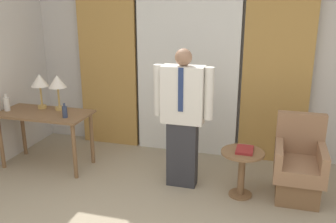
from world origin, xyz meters
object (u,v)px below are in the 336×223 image
Objects in this scene: bottle_near_edge at (65,112)px; bottle_by_lamp at (7,104)px; armchair at (298,168)px; book at (245,150)px; desk at (45,121)px; side_table at (242,166)px; table_lamp_right at (57,83)px; table_lamp_left at (40,82)px; person at (183,115)px.

bottle_by_lamp is (-0.87, 0.06, 0.02)m from bottle_near_edge.
armchair is 3.76× the size of book.
side_table is (2.52, -0.11, -0.26)m from desk.
desk is at bearing -129.63° from table_lamp_right.
bottle_by_lamp reaches higher than side_table.
table_lamp_right is 0.50× the size of armchair.
table_lamp_left is 2.74m from book.
book is (-0.58, -0.15, 0.21)m from armchair.
person is 1.78× the size of armchair.
person is at bearing 173.24° from side_table.
bottle_near_edge is 0.11× the size of person.
table_lamp_left is 0.26m from table_lamp_right.
bottle_near_edge is 1.46m from person.
bottle_near_edge is at bearing -179.80° from side_table.
person is 0.87m from side_table.
table_lamp_right reaches higher than desk.
table_lamp_right is at bearing 0.00° from table_lamp_left.
armchair is (3.63, 0.12, -0.49)m from bottle_by_lamp.
side_table is 0.19m from book.
person is (2.33, 0.03, 0.04)m from bottle_by_lamp.
table_lamp_right is at bearing 178.15° from armchair.
desk is at bearing 177.60° from side_table.
desk is at bearing -178.91° from armchair.
bottle_by_lamp is 2.33m from person.
desk is 5.28× the size of bottle_by_lamp.
person is (1.46, 0.09, 0.06)m from bottle_near_edge.
armchair is (3.12, 0.06, -0.29)m from desk.
bottle_by_lamp is 0.24× the size of armchair.
desk is 0.55m from bottle_by_lamp.
bottle_near_edge reaches higher than book.
table_lamp_left is 0.86× the size of side_table.
armchair is 1.70× the size of side_table.
bottle_near_edge is (0.24, -0.27, -0.28)m from table_lamp_right.
table_lamp_right is 2.48m from book.
book reaches higher than side_table.
bottle_by_lamp reaches higher than bottle_near_edge.
desk is at bearing 6.48° from bottle_by_lamp.
bottle_near_edge reaches higher than desk.
book is (0.72, -0.07, -0.32)m from person.
person is 0.79m from book.
table_lamp_right is at bearing 50.37° from desk.
bottle_by_lamp is 0.14× the size of person.
desk is 6.49× the size of bottle_near_edge.
person reaches higher than table_lamp_right.
desk is 2.54m from side_table.
table_lamp_left reaches higher than desk.
armchair is at bearing 14.38° from book.
desk is 2.54m from book.
armchair is (2.76, 0.17, -0.47)m from bottle_near_edge.
bottle_near_edge is at bearing -3.64° from bottle_by_lamp.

